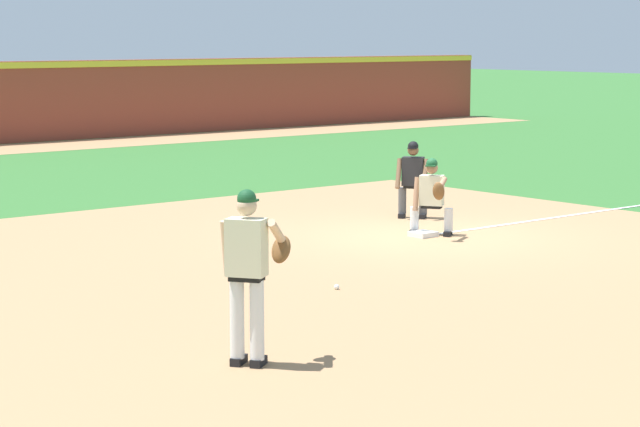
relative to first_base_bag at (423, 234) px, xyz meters
The scene contains 8 objects.
ground_plane 0.04m from the first_base_bag, ahead, with size 160.00×160.00×0.00m, color #336B2D.
infield_dirt_patch 4.41m from the first_base_bag, 146.23° to the right, with size 18.00×18.00×0.01m, color #A87F56.
foul_line_stripe 5.95m from the first_base_bag, ahead, with size 11.90×0.10×0.00m, color white.
first_base_bag is the anchor object (origin of this frame).
baseball 4.75m from the first_base_bag, 148.53° to the right, with size 0.07×0.07×0.07m, color white.
pitcher 8.84m from the first_base_bag, 146.13° to the right, with size 0.85×0.57×1.86m.
first_baseman 0.71m from the first_base_bag, ahead, with size 0.81×1.04×1.34m.
umpire 2.31m from the first_base_bag, 50.97° to the left, with size 0.65×0.68×1.46m.
Camera 1 is at (-14.81, -15.13, 3.42)m, focal length 70.00 mm.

